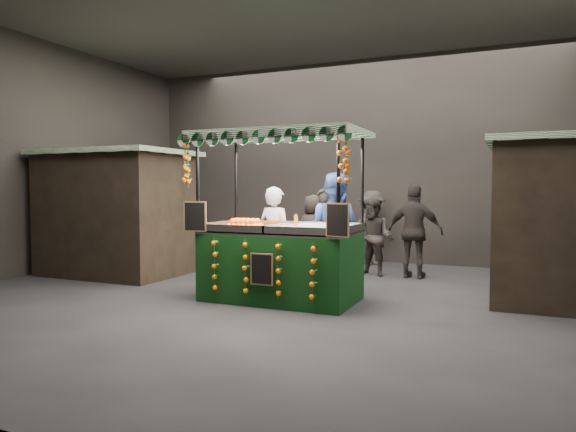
% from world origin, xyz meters
% --- Properties ---
extents(ground, '(12.00, 12.00, 0.00)m').
position_xyz_m(ground, '(0.00, 0.00, 0.00)').
color(ground, black).
rests_on(ground, ground).
extents(market_hall, '(12.10, 10.10, 5.05)m').
position_xyz_m(market_hall, '(0.00, 0.00, 3.38)').
color(market_hall, black).
rests_on(market_hall, ground).
extents(neighbour_stall_left, '(3.00, 2.20, 2.60)m').
position_xyz_m(neighbour_stall_left, '(-4.40, 1.00, 1.31)').
color(neighbour_stall_left, black).
rests_on(neighbour_stall_left, ground).
extents(juice_stall, '(2.80, 1.65, 2.71)m').
position_xyz_m(juice_stall, '(-0.12, -0.06, 0.84)').
color(juice_stall, black).
rests_on(juice_stall, ground).
extents(vendor_grey, '(0.74, 0.56, 1.84)m').
position_xyz_m(vendor_grey, '(-0.61, 0.76, 0.92)').
color(vendor_grey, gray).
rests_on(vendor_grey, ground).
extents(vendor_blue, '(1.19, 1.04, 2.09)m').
position_xyz_m(vendor_blue, '(0.41, 1.08, 1.04)').
color(vendor_blue, navy).
rests_on(vendor_blue, ground).
extents(shopper_0, '(0.75, 0.58, 1.82)m').
position_xyz_m(shopper_0, '(-0.23, 2.33, 0.91)').
color(shopper_0, '#282320').
rests_on(shopper_0, ground).
extents(shopper_1, '(0.94, 0.83, 1.62)m').
position_xyz_m(shopper_1, '(0.64, 2.91, 0.81)').
color(shopper_1, '#292522').
rests_on(shopper_1, ground).
extents(shopper_2, '(1.15, 0.56, 1.90)m').
position_xyz_m(shopper_2, '(1.48, 2.94, 0.95)').
color(shopper_2, black).
rests_on(shopper_2, ground).
extents(shopper_3, '(1.23, 1.29, 1.76)m').
position_xyz_m(shopper_3, '(0.22, 4.42, 0.88)').
color(shopper_3, '#292521').
rests_on(shopper_3, ground).
extents(shopper_4, '(0.84, 0.56, 1.68)m').
position_xyz_m(shopper_4, '(-0.83, 3.30, 0.84)').
color(shopper_4, '#2E2725').
rests_on(shopper_4, ground).
extents(shopper_5, '(0.96, 1.65, 1.70)m').
position_xyz_m(shopper_5, '(4.05, 2.77, 0.85)').
color(shopper_5, '#282221').
rests_on(shopper_5, ground).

